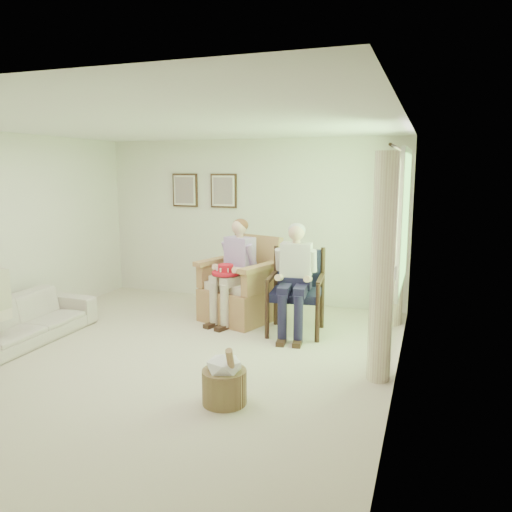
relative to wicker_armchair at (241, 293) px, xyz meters
name	(u,v)px	position (x,y,z in m)	size (l,w,h in m)	color
floor	(168,357)	(-0.25, -1.66, -0.38)	(5.50, 5.50, 0.00)	beige
back_wall	(250,221)	(-0.25, 1.09, 0.92)	(5.00, 0.04, 2.60)	silver
right_wall	(400,259)	(2.25, -1.66, 0.92)	(0.04, 5.50, 2.60)	silver
ceiling	(161,124)	(-0.25, -1.66, 2.22)	(5.00, 5.50, 0.02)	white
window	(404,217)	(2.22, -0.46, 1.21)	(0.13, 2.50, 1.63)	#2D6B23
curtain_left	(383,269)	(2.08, -1.44, 0.77)	(0.34, 0.34, 2.30)	beige
curtain_right	(397,242)	(2.08, 0.52, 0.77)	(0.34, 0.34, 2.30)	beige
framed_print_left	(185,190)	(-1.40, 1.05, 1.40)	(0.45, 0.05, 0.55)	#382114
framed_print_right	(223,191)	(-0.70, 1.05, 1.40)	(0.45, 0.05, 0.55)	#382114
wicker_armchair	(241,293)	(0.00, 0.00, 0.00)	(0.93, 0.92, 1.19)	tan
wood_armchair	(298,288)	(0.90, -0.24, 0.21)	(0.70, 0.65, 1.07)	black
sofa	(25,320)	(-2.20, -1.78, -0.10)	(0.74, 1.89, 0.55)	beige
person_wicker	(236,263)	(0.00, -0.16, 0.47)	(0.40, 0.63, 1.42)	#C2B49C
person_dark	(294,271)	(0.90, -0.42, 0.47)	(0.40, 0.63, 1.42)	#1B1836
red_hat	(226,271)	(-0.08, -0.34, 0.39)	(0.38, 0.38, 0.14)	#B41221
hatbox	(224,379)	(0.81, -2.50, -0.14)	(0.47, 0.47, 0.60)	tan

